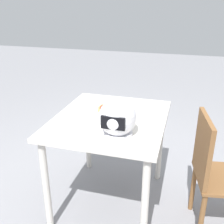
{
  "coord_description": "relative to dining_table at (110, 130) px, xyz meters",
  "views": [
    {
      "loc": [
        -0.52,
        1.78,
        1.6
      ],
      "look_at": [
        0.0,
        -0.06,
        0.8
      ],
      "focal_mm": 43.07,
      "sensor_mm": 36.0,
      "label": 1
    }
  ],
  "objects": [
    {
      "name": "pizza_plate",
      "position": [
        0.01,
        -0.12,
        0.11
      ],
      "size": [
        0.31,
        0.31,
        0.01
      ],
      "primitive_type": "cylinder",
      "color": "white",
      "rests_on": "dining_table"
    },
    {
      "name": "dining_table",
      "position": [
        0.0,
        0.0,
        0.0
      ],
      "size": [
        0.83,
        0.95,
        0.78
      ],
      "color": "beige",
      "rests_on": "ground"
    },
    {
      "name": "pizza",
      "position": [
        0.0,
        -0.12,
        0.13
      ],
      "size": [
        0.26,
        0.26,
        0.05
      ],
      "color": "tan",
      "rests_on": "pizza_plate"
    },
    {
      "name": "ground_plane",
      "position": [
        0.0,
        0.0,
        -0.67
      ],
      "size": [
        14.0,
        14.0,
        0.0
      ],
      "primitive_type": "plane",
      "color": "gray"
    },
    {
      "name": "motorcycle_helmet",
      "position": [
        -0.12,
        0.25,
        0.23
      ],
      "size": [
        0.25,
        0.25,
        0.25
      ],
      "color": "silver",
      "rests_on": "dining_table"
    },
    {
      "name": "chair_side",
      "position": [
        -0.77,
        0.08,
        -0.16
      ],
      "size": [
        0.46,
        0.46,
        0.9
      ],
      "color": "brown",
      "rests_on": "ground"
    }
  ]
}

